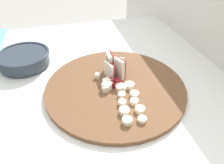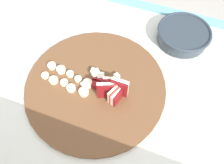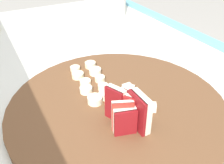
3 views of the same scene
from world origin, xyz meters
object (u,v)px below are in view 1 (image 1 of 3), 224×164
banana_slice_rows (129,101)px  ceramic_bowl (24,58)px  apple_dice_pile (108,84)px  cutting_board (115,87)px  apple_wedge_fan (114,66)px

banana_slice_rows → ceramic_bowl: 0.42m
apple_dice_pile → banana_slice_rows: (0.08, 0.04, -0.00)m
cutting_board → apple_wedge_fan: (-0.07, 0.01, 0.04)m
apple_wedge_fan → apple_dice_pile: 0.08m
cutting_board → apple_dice_pile: apple_dice_pile is taller
cutting_board → banana_slice_rows: size_ratio=2.63×
cutting_board → apple_wedge_fan: bearing=168.8°
apple_wedge_fan → ceramic_bowl: bearing=-116.9°
ceramic_bowl → apple_dice_pile: bearing=50.1°
banana_slice_rows → ceramic_bowl: bearing=-135.1°
banana_slice_rows → cutting_board: bearing=-169.3°
apple_dice_pile → banana_slice_rows: 0.09m
apple_dice_pile → banana_slice_rows: apple_dice_pile is taller
banana_slice_rows → ceramic_bowl: (-0.30, -0.30, 0.01)m
apple_wedge_fan → ceramic_bowl: size_ratio=0.46×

